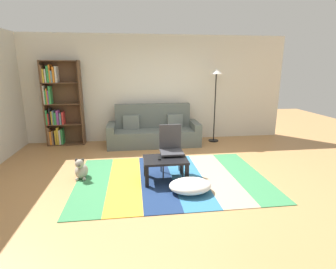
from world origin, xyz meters
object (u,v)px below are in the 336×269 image
bookshelf (59,106)px  dog (81,170)px  pouf (190,186)px  folding_chair (171,145)px  standing_lamp (216,81)px  couch (154,131)px  tv_remote (159,158)px  coffee_table (165,162)px

bookshelf → dog: 2.54m
dog → pouf: bearing=-23.8°
folding_chair → standing_lamp: bearing=108.1°
bookshelf → pouf: 4.11m
bookshelf → standing_lamp: (3.89, -0.21, 0.58)m
dog → folding_chair: size_ratio=0.44×
couch → bookshelf: 2.41m
tv_remote → bookshelf: bearing=135.2°
tv_remote → standing_lamp: bearing=57.9°
coffee_table → standing_lamp: bearing=55.8°
coffee_table → standing_lamp: 3.06m
pouf → standing_lamp: (1.25, 2.82, 1.46)m
standing_lamp → tv_remote: 3.08m
standing_lamp → bookshelf: bearing=177.0°
couch → coffee_table: 2.24m
tv_remote → dog: bearing=172.2°
bookshelf → folding_chair: size_ratio=2.29×
standing_lamp → tv_remote: bearing=-125.9°
pouf → dog: 1.94m
couch → dog: size_ratio=5.69×
pouf → standing_lamp: size_ratio=0.35×
coffee_table → pouf: 0.64m
pouf → bookshelf: bearing=131.2°
dog → standing_lamp: standing_lamp is taller
pouf → coffee_table: bearing=123.1°
couch → pouf: (0.35, -2.74, -0.22)m
pouf → dog: (-1.78, 0.78, 0.05)m
coffee_table → couch: bearing=90.5°
coffee_table → dog: bearing=169.0°
pouf → folding_chair: (-0.19, 0.80, 0.42)m
coffee_table → tv_remote: tv_remote is taller
bookshelf → standing_lamp: bookshelf is taller
coffee_table → pouf: (0.33, -0.50, -0.22)m
couch → standing_lamp: standing_lamp is taller
couch → dog: 2.43m
coffee_table → dog: same height
bookshelf → dog: bearing=-68.8°
bookshelf → coffee_table: 3.49m
pouf → folding_chair: 0.92m
tv_remote → folding_chair: size_ratio=0.17×
dog → coffee_table: bearing=-11.0°
coffee_table → tv_remote: (-0.10, 0.00, 0.08)m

